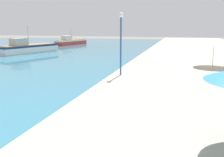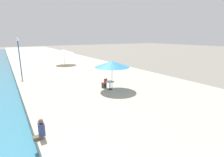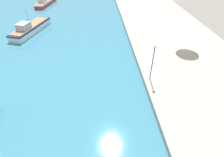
# 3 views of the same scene
# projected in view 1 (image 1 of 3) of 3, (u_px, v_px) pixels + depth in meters

# --- Properties ---
(quay_promenade) EXTENTS (16.00, 90.00, 0.61)m
(quay_promenade) POSITION_uv_depth(u_px,v_px,m) (203.00, 55.00, 34.40)
(quay_promenade) COLOR #B2A893
(quay_promenade) RESTS_ON ground_plane
(fishing_boat_mid) EXTENTS (5.73, 10.46, 4.16)m
(fishing_boat_mid) POSITION_uv_depth(u_px,v_px,m) (28.00, 48.00, 39.43)
(fishing_boat_mid) COLOR white
(fishing_boat_mid) RESTS_ON water_basin
(fishing_boat_far) EXTENTS (4.25, 9.57, 3.66)m
(fishing_boat_far) POSITION_uv_depth(u_px,v_px,m) (71.00, 41.00, 56.96)
(fishing_boat_far) COLOR red
(fishing_boat_far) RESTS_ON water_basin
(cafe_umbrella_white) EXTENTS (3.39, 3.39, 2.53)m
(cafe_umbrella_white) POSITION_uv_depth(u_px,v_px,m) (214.00, 42.00, 22.33)
(cafe_umbrella_white) COLOR #B7B7B7
(cafe_umbrella_white) RESTS_ON quay_promenade
(lamppost) EXTENTS (0.36, 0.36, 4.56)m
(lamppost) POSITION_uv_depth(u_px,v_px,m) (121.00, 33.00, 18.09)
(lamppost) COLOR #28519E
(lamppost) RESTS_ON quay_promenade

